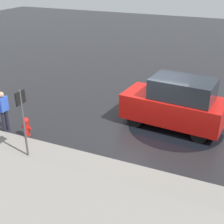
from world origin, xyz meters
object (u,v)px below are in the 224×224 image
Objects in this scene: moving_hatchback at (176,103)px; sign_post at (23,114)px; pedestrian at (3,108)px; fire_hydrant at (26,127)px.

sign_post is at bearing 45.70° from moving_hatchback.
pedestrian is 2.32m from sign_post.
pedestrian is (1.06, -0.07, 0.56)m from fire_hydrant.
sign_post reaches higher than moving_hatchback.
pedestrian is at bearing -30.79° from sign_post.
fire_hydrant is 0.33× the size of sign_post.
pedestrian is 0.68× the size of sign_post.
pedestrian is (5.92, 2.95, -0.07)m from moving_hatchback.
moving_hatchback is 5.03× the size of fire_hydrant.
moving_hatchback reaches higher than pedestrian.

